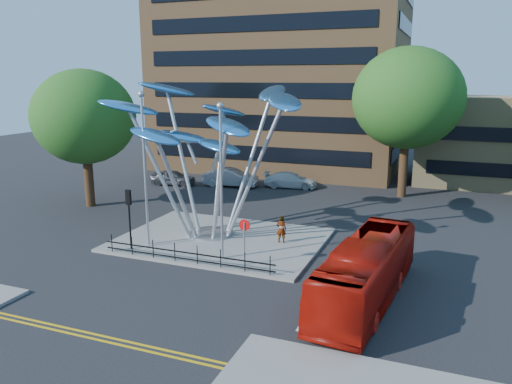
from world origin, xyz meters
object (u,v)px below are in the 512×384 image
at_px(tree_right, 408,98).
at_px(red_bus, 366,271).
at_px(traffic_light_island, 129,207).
at_px(parked_car_mid, 231,178).
at_px(parked_car_left, 173,178).
at_px(street_lamp_left, 144,156).
at_px(tree_left, 84,117).
at_px(street_lamp_right, 221,168).
at_px(pedestrian, 281,229).
at_px(parked_car_right, 291,180).
at_px(leaf_sculpture, 208,126).
at_px(no_entry_sign_island, 244,234).

bearing_deg(tree_right, red_bus, -88.65).
xyz_separation_m(traffic_light_island, parked_car_mid, (-1.82, 17.89, -1.80)).
relative_size(red_bus, parked_car_left, 2.43).
distance_m(tree_right, street_lamp_left, 22.49).
bearing_deg(red_bus, tree_left, 163.47).
relative_size(street_lamp_right, traffic_light_island, 2.42).
height_order(street_lamp_left, pedestrian, street_lamp_left).
bearing_deg(tree_left, traffic_light_island, -39.81).
xyz_separation_m(tree_left, parked_car_right, (12.37, 11.89, -6.11)).
relative_size(pedestrian, parked_car_mid, 0.33).
bearing_deg(tree_left, pedestrian, -11.39).
bearing_deg(parked_car_left, tree_right, -88.63).
bearing_deg(pedestrian, parked_car_right, -86.59).
height_order(street_lamp_right, parked_car_left, street_lamp_right).
bearing_deg(traffic_light_island, street_lamp_right, 5.19).
height_order(tree_right, parked_car_left, tree_right).
bearing_deg(tree_left, parked_car_left, 77.60).
distance_m(tree_right, parked_car_right, 12.12).
relative_size(tree_right, leaf_sculpture, 0.95).
height_order(tree_left, no_entry_sign_island, tree_left).
bearing_deg(no_entry_sign_island, leaf_sculpture, 134.33).
height_order(traffic_light_island, parked_car_right, traffic_light_island).
relative_size(no_entry_sign_island, pedestrian, 1.52).
relative_size(street_lamp_left, traffic_light_island, 2.57).
distance_m(tree_left, parked_car_right, 18.21).
height_order(traffic_light_island, parked_car_mid, traffic_light_island).
relative_size(traffic_light_island, parked_car_mid, 0.69).
xyz_separation_m(street_lamp_left, parked_car_right, (2.87, 18.39, -4.67)).
relative_size(traffic_light_island, no_entry_sign_island, 1.40).
height_order(tree_left, red_bus, tree_left).
distance_m(street_lamp_left, red_bus, 13.86).
bearing_deg(street_lamp_right, traffic_light_island, -174.81).
bearing_deg(street_lamp_left, leaf_sculpture, 52.60).
height_order(traffic_light_island, no_entry_sign_island, traffic_light_island).
relative_size(tree_left, street_lamp_left, 1.17).
xyz_separation_m(leaf_sculpture, street_lamp_right, (2.57, -3.68, -1.78)).
distance_m(tree_left, street_lamp_left, 11.60).
distance_m(red_bus, parked_car_mid, 24.86).
bearing_deg(no_entry_sign_island, street_lamp_right, 162.13).
bearing_deg(no_entry_sign_island, tree_left, 154.93).
xyz_separation_m(parked_car_mid, parked_car_right, (5.19, 1.51, -0.13)).
relative_size(parked_car_left, parked_car_mid, 0.83).
bearing_deg(street_lamp_right, red_bus, -15.28).
bearing_deg(parked_car_right, no_entry_sign_island, -177.70).
relative_size(tree_right, red_bus, 1.22).
height_order(tree_right, street_lamp_right, tree_right).
xyz_separation_m(street_lamp_left, parked_car_left, (-7.52, 15.49, -4.66)).
bearing_deg(traffic_light_island, red_bus, -7.12).
distance_m(red_bus, parked_car_right, 23.40).
bearing_deg(parked_car_right, leaf_sculpture, 170.04).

